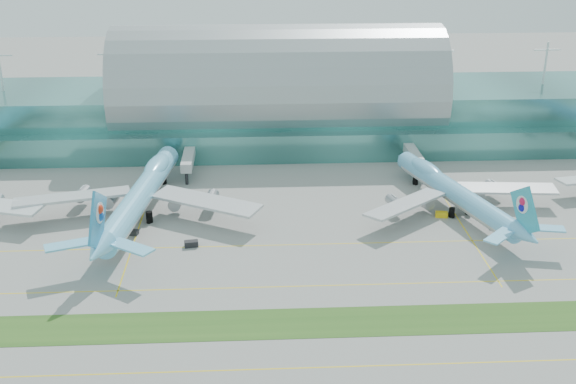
{
  "coord_description": "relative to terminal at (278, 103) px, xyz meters",
  "views": [
    {
      "loc": [
        -9.44,
        -131.47,
        86.09
      ],
      "look_at": [
        0.0,
        55.0,
        9.0
      ],
      "focal_mm": 45.0,
      "sensor_mm": 36.0,
      "label": 1
    }
  ],
  "objects": [
    {
      "name": "ground",
      "position": [
        -0.01,
        -128.79,
        -14.23
      ],
      "size": [
        700.0,
        700.0,
        0.0
      ],
      "primitive_type": "plane",
      "color": "gray",
      "rests_on": "ground"
    },
    {
      "name": "terminal",
      "position": [
        0.0,
        0.0,
        0.0
      ],
      "size": [
        340.0,
        69.1,
        36.0
      ],
      "color": "#3D7A75",
      "rests_on": "ground"
    },
    {
      "name": "grass_strip_far",
      "position": [
        -0.01,
        -126.79,
        -14.19
      ],
      "size": [
        420.0,
        12.0,
        0.08
      ],
      "primitive_type": "cube",
      "color": "#2D591E",
      "rests_on": "ground"
    },
    {
      "name": "taxiline_b",
      "position": [
        -0.01,
        -142.79,
        -14.22
      ],
      "size": [
        420.0,
        0.35,
        0.01
      ],
      "primitive_type": "cube",
      "color": "yellow",
      "rests_on": "ground"
    },
    {
      "name": "taxiline_c",
      "position": [
        -0.01,
        -110.79,
        -14.22
      ],
      "size": [
        420.0,
        0.35,
        0.01
      ],
      "primitive_type": "cube",
      "color": "yellow",
      "rests_on": "ground"
    },
    {
      "name": "taxiline_d",
      "position": [
        -0.01,
        -88.79,
        -14.22
      ],
      "size": [
        420.0,
        0.35,
        0.01
      ],
      "primitive_type": "cube",
      "color": "yellow",
      "rests_on": "ground"
    },
    {
      "name": "airliner_b",
      "position": [
        -41.88,
        -67.46,
        -7.31
      ],
      "size": [
        71.21,
        81.45,
        22.44
      ],
      "rotation": [
        0.0,
        0.0,
        -0.13
      ],
      "color": "#71CFFA",
      "rests_on": "ground"
    },
    {
      "name": "airliner_c",
      "position": [
        48.77,
        -68.49,
        -8.14
      ],
      "size": [
        60.38,
        70.01,
        19.73
      ],
      "rotation": [
        0.0,
        0.0,
        0.3
      ],
      "color": "#67B8E4",
      "rests_on": "ground"
    },
    {
      "name": "gse_c",
      "position": [
        -43.24,
        -80.3,
        -13.55
      ],
      "size": [
        3.99,
        2.77,
        1.36
      ],
      "primitive_type": "cube",
      "rotation": [
        0.0,
        0.0,
        -0.27
      ],
      "color": "black",
      "rests_on": "ground"
    },
    {
      "name": "gse_d",
      "position": [
        -26.35,
        -88.43,
        -13.43
      ],
      "size": [
        3.85,
        2.51,
        1.59
      ],
      "primitive_type": "cube",
      "rotation": [
        0.0,
        0.0,
        0.16
      ],
      "color": "black",
      "rests_on": "ground"
    },
    {
      "name": "gse_e",
      "position": [
        44.39,
        -73.08,
        -13.46
      ],
      "size": [
        3.73,
        2.48,
        1.54
      ],
      "primitive_type": "cube",
      "rotation": [
        0.0,
        0.0,
        -0.16
      ],
      "color": "yellow",
      "rests_on": "ground"
    },
    {
      "name": "gse_f",
      "position": [
        57.93,
        -81.25,
        -13.44
      ],
      "size": [
        4.19,
        2.55,
        1.58
      ],
      "primitive_type": "cube",
      "rotation": [
        0.0,
        0.0,
        -0.21
      ],
      "color": "black",
      "rests_on": "ground"
    }
  ]
}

